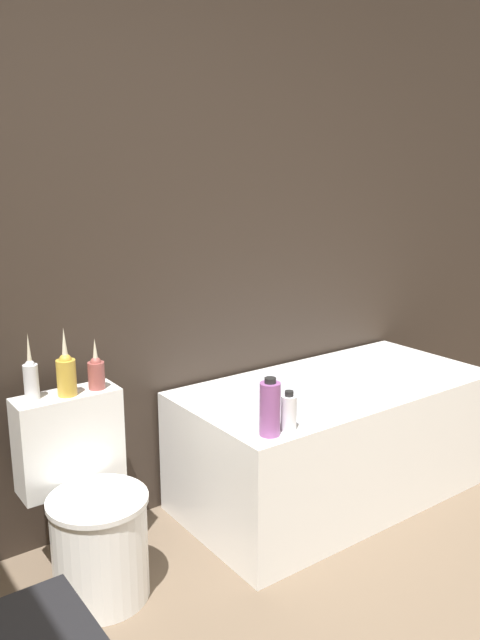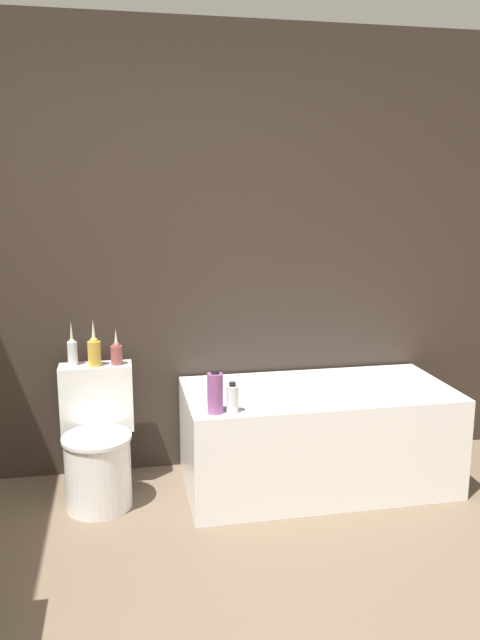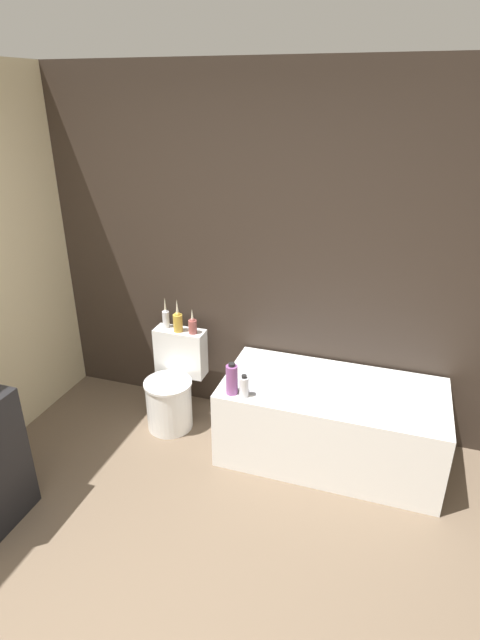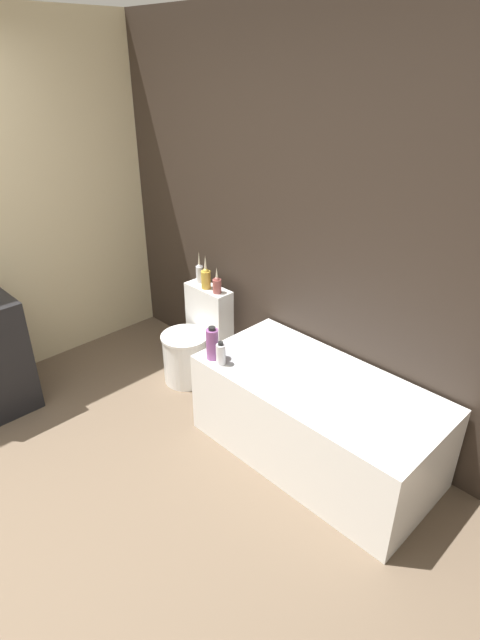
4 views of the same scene
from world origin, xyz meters
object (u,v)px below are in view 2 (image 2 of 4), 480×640
shampoo_bottle_tall (215,393)px  bathtub (317,435)px  vase_bronze (117,352)px  vase_silver (94,350)px  vase_gold (72,350)px  toilet (98,446)px  shampoo_bottle_short (232,399)px

shampoo_bottle_tall → bathtub: bearing=24.2°
bathtub → vase_bronze: vase_bronze is taller
vase_silver → vase_gold: bearing=162.1°
vase_silver → toilet: bearing=-90.0°
vase_bronze → shampoo_bottle_short: vase_bronze is taller
bathtub → vase_gold: (-1.35, 0.23, 0.51)m
bathtub → shampoo_bottle_tall: bearing=-155.8°
toilet → vase_bronze: vase_bronze is taller
vase_gold → vase_silver: (0.12, -0.04, 0.01)m
shampoo_bottle_short → vase_gold: bearing=147.3°
toilet → shampoo_bottle_tall: bearing=-28.2°
shampoo_bottle_tall → shampoo_bottle_short: 0.09m
bathtub → vase_bronze: 1.23m
shampoo_bottle_tall → vase_silver: bearing=141.8°
toilet → vase_bronze: 0.52m
vase_bronze → shampoo_bottle_tall: 0.68m
vase_gold → vase_bronze: bearing=-8.2°
toilet → vase_bronze: bearing=52.2°
toilet → vase_gold: (-0.12, 0.19, 0.50)m
vase_gold → shampoo_bottle_short: (0.80, -0.52, -0.16)m
vase_bronze → vase_silver: bearing=-178.0°
vase_gold → vase_bronze: 0.24m
bathtub → vase_silver: (-1.23, 0.19, 0.52)m
vase_silver → bathtub: bearing=-8.6°
bathtub → shampoo_bottle_short: bearing=-151.9°
bathtub → toilet: bearing=178.3°
vase_silver → shampoo_bottle_short: size_ratio=1.66×
vase_silver → vase_bronze: size_ratio=1.30×
shampoo_bottle_short → shampoo_bottle_tall: bearing=175.3°
toilet → shampoo_bottle_short: 0.83m
bathtub → vase_bronze: (-1.11, 0.19, 0.50)m
vase_bronze → shampoo_bottle_short: 0.76m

